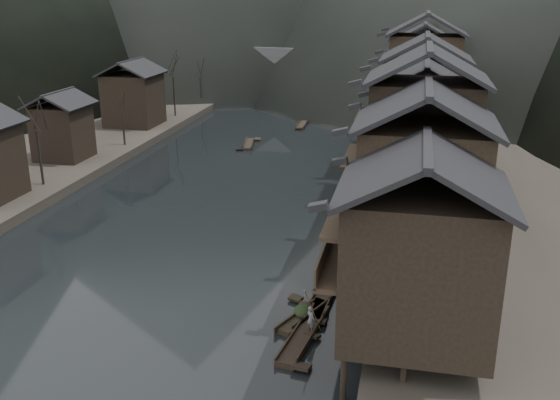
# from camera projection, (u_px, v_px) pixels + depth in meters

# --- Properties ---
(water) EXTENTS (300.00, 300.00, 0.00)m
(water) POSITION_uv_depth(u_px,v_px,m) (153.00, 279.00, 42.42)
(water) COLOR black
(water) RESTS_ON ground
(left_bank) EXTENTS (40.00, 200.00, 1.20)m
(left_bank) POSITION_uv_depth(u_px,v_px,m) (32.00, 125.00, 86.22)
(left_bank) COLOR #2D2823
(left_bank) RESTS_ON ground
(stilt_houses) EXTENTS (9.00, 67.60, 16.66)m
(stilt_houses) POSITION_uv_depth(u_px,v_px,m) (423.00, 105.00, 54.19)
(stilt_houses) COLOR black
(stilt_houses) RESTS_ON ground
(left_houses) EXTENTS (8.10, 53.20, 8.73)m
(left_houses) POSITION_uv_depth(u_px,v_px,m) (40.00, 123.00, 63.28)
(left_houses) COLOR black
(left_houses) RESTS_ON left_bank
(bare_trees) EXTENTS (4.00, 72.24, 7.99)m
(bare_trees) POSITION_uv_depth(u_px,v_px,m) (76.00, 113.00, 63.21)
(bare_trees) COLOR black
(bare_trees) RESTS_ON left_bank
(moored_sampans) EXTENTS (3.14, 72.63, 0.47)m
(moored_sampans) POSITION_uv_depth(u_px,v_px,m) (362.00, 175.00, 64.94)
(moored_sampans) COLOR black
(moored_sampans) RESTS_ON water
(midriver_boats) EXTENTS (12.07, 24.00, 0.45)m
(midriver_boats) POSITION_uv_depth(u_px,v_px,m) (303.00, 128.00, 86.19)
(midriver_boats) COLOR black
(midriver_boats) RESTS_ON water
(stone_bridge) EXTENTS (40.00, 6.00, 9.00)m
(stone_bridge) POSITION_uv_depth(u_px,v_px,m) (319.00, 70.00, 107.28)
(stone_bridge) COLOR #4C4C4F
(stone_bridge) RESTS_ON ground
(hero_sampan) EXTENTS (2.77, 4.97, 0.44)m
(hero_sampan) POSITION_uv_depth(u_px,v_px,m) (304.00, 316.00, 37.24)
(hero_sampan) COLOR black
(hero_sampan) RESTS_ON water
(cargo_heap) EXTENTS (1.11, 1.45, 0.67)m
(cargo_heap) POSITION_uv_depth(u_px,v_px,m) (303.00, 306.00, 37.27)
(cargo_heap) COLOR black
(cargo_heap) RESTS_ON hero_sampan
(boatman) EXTENTS (0.70, 0.66, 1.60)m
(boatman) POSITION_uv_depth(u_px,v_px,m) (311.00, 315.00, 35.27)
(boatman) COLOR slate
(boatman) RESTS_ON hero_sampan
(bamboo_pole) EXTENTS (0.87, 2.15, 4.06)m
(bamboo_pole) POSITION_uv_depth(u_px,v_px,m) (315.00, 270.00, 34.31)
(bamboo_pole) COLOR #8C7A51
(bamboo_pole) RESTS_ON boatman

